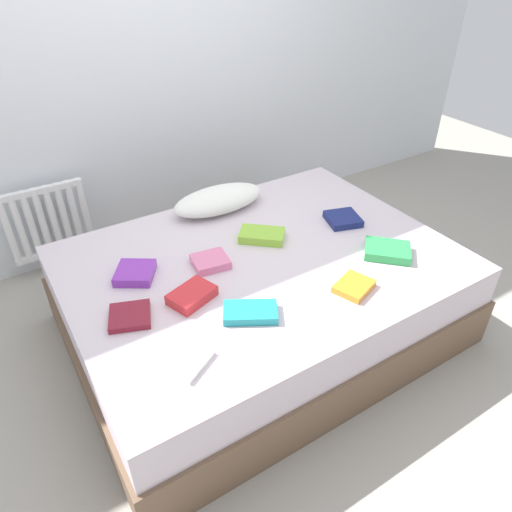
{
  "coord_description": "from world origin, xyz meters",
  "views": [
    {
      "loc": [
        -1.09,
        -1.68,
        1.9
      ],
      "look_at": [
        0.0,
        0.05,
        0.48
      ],
      "focal_mm": 32.95,
      "sensor_mm": 36.0,
      "label": 1
    }
  ],
  "objects_px": {
    "textbook_green": "(387,251)",
    "textbook_red": "(192,295)",
    "textbook_navy": "(343,219)",
    "textbook_teal": "(250,312)",
    "textbook_pink": "(210,262)",
    "textbook_maroon": "(130,316)",
    "radiator": "(48,222)",
    "textbook_white": "(184,360)",
    "textbook_purple": "(135,273)",
    "textbook_lime": "(262,235)",
    "textbook_orange": "(354,286)",
    "pillow": "(219,200)",
    "bed": "(261,295)"
  },
  "relations": [
    {
      "from": "textbook_navy",
      "to": "textbook_teal",
      "type": "bearing_deg",
      "value": -138.09
    },
    {
      "from": "textbook_pink",
      "to": "textbook_red",
      "type": "xyz_separation_m",
      "value": [
        -0.2,
        -0.2,
        0.0
      ]
    },
    {
      "from": "radiator",
      "to": "textbook_purple",
      "type": "distance_m",
      "value": 1.05
    },
    {
      "from": "textbook_red",
      "to": "textbook_teal",
      "type": "xyz_separation_m",
      "value": [
        0.17,
        -0.24,
        -0.01
      ]
    },
    {
      "from": "radiator",
      "to": "textbook_teal",
      "type": "xyz_separation_m",
      "value": [
        0.56,
        -1.55,
        0.14
      ]
    },
    {
      "from": "pillow",
      "to": "textbook_lime",
      "type": "xyz_separation_m",
      "value": [
        0.04,
        -0.42,
        -0.04
      ]
    },
    {
      "from": "radiator",
      "to": "textbook_red",
      "type": "distance_m",
      "value": 1.38
    },
    {
      "from": "radiator",
      "to": "textbook_white",
      "type": "xyz_separation_m",
      "value": [
        0.2,
        -1.64,
        0.13
      ]
    },
    {
      "from": "textbook_teal",
      "to": "textbook_red",
      "type": "bearing_deg",
      "value": 155.66
    },
    {
      "from": "textbook_teal",
      "to": "textbook_orange",
      "type": "xyz_separation_m",
      "value": [
        0.51,
        -0.1,
        -0.0
      ]
    },
    {
      "from": "textbook_navy",
      "to": "textbook_purple",
      "type": "distance_m",
      "value": 1.22
    },
    {
      "from": "textbook_pink",
      "to": "textbook_white",
      "type": "distance_m",
      "value": 0.65
    },
    {
      "from": "textbook_navy",
      "to": "textbook_lime",
      "type": "height_order",
      "value": "textbook_lime"
    },
    {
      "from": "pillow",
      "to": "textbook_orange",
      "type": "xyz_separation_m",
      "value": [
        0.17,
        -1.02,
        -0.05
      ]
    },
    {
      "from": "textbook_green",
      "to": "textbook_purple",
      "type": "height_order",
      "value": "textbook_green"
    },
    {
      "from": "pillow",
      "to": "textbook_purple",
      "type": "relative_size",
      "value": 3.13
    },
    {
      "from": "textbook_pink",
      "to": "textbook_teal",
      "type": "relative_size",
      "value": 0.73
    },
    {
      "from": "textbook_navy",
      "to": "textbook_orange",
      "type": "xyz_separation_m",
      "value": [
        -0.37,
        -0.51,
        -0.0
      ]
    },
    {
      "from": "radiator",
      "to": "textbook_pink",
      "type": "bearing_deg",
      "value": -62.41
    },
    {
      "from": "bed",
      "to": "textbook_red",
      "type": "height_order",
      "value": "textbook_red"
    },
    {
      "from": "pillow",
      "to": "textbook_white",
      "type": "height_order",
      "value": "pillow"
    },
    {
      "from": "textbook_pink",
      "to": "textbook_white",
      "type": "xyz_separation_m",
      "value": [
        -0.39,
        -0.52,
        -0.01
      ]
    },
    {
      "from": "textbook_green",
      "to": "textbook_red",
      "type": "bearing_deg",
      "value": -146.53
    },
    {
      "from": "textbook_navy",
      "to": "textbook_teal",
      "type": "relative_size",
      "value": 0.78
    },
    {
      "from": "pillow",
      "to": "textbook_white",
      "type": "xyz_separation_m",
      "value": [
        -0.7,
        -1.01,
        -0.06
      ]
    },
    {
      "from": "pillow",
      "to": "textbook_navy",
      "type": "relative_size",
      "value": 3.11
    },
    {
      "from": "textbook_green",
      "to": "textbook_purple",
      "type": "distance_m",
      "value": 1.3
    },
    {
      "from": "bed",
      "to": "textbook_green",
      "type": "distance_m",
      "value": 0.72
    },
    {
      "from": "pillow",
      "to": "textbook_lime",
      "type": "height_order",
      "value": "pillow"
    },
    {
      "from": "textbook_green",
      "to": "textbook_teal",
      "type": "bearing_deg",
      "value": -133.21
    },
    {
      "from": "textbook_red",
      "to": "textbook_maroon",
      "type": "xyz_separation_m",
      "value": [
        -0.29,
        0.03,
        -0.01
      ]
    },
    {
      "from": "textbook_lime",
      "to": "textbook_navy",
      "type": "bearing_deg",
      "value": 30.36
    },
    {
      "from": "textbook_orange",
      "to": "pillow",
      "type": "bearing_deg",
      "value": 79.81
    },
    {
      "from": "radiator",
      "to": "textbook_green",
      "type": "relative_size",
      "value": 2.21
    },
    {
      "from": "textbook_lime",
      "to": "textbook_orange",
      "type": "relative_size",
      "value": 1.33
    },
    {
      "from": "textbook_pink",
      "to": "textbook_teal",
      "type": "distance_m",
      "value": 0.43
    },
    {
      "from": "textbook_orange",
      "to": "textbook_lime",
      "type": "bearing_deg",
      "value": 82.52
    },
    {
      "from": "textbook_navy",
      "to": "textbook_lime",
      "type": "distance_m",
      "value": 0.51
    },
    {
      "from": "bed",
      "to": "textbook_red",
      "type": "distance_m",
      "value": 0.54
    },
    {
      "from": "textbook_red",
      "to": "textbook_teal",
      "type": "height_order",
      "value": "textbook_red"
    },
    {
      "from": "textbook_green",
      "to": "textbook_red",
      "type": "distance_m",
      "value": 1.05
    },
    {
      "from": "textbook_pink",
      "to": "textbook_purple",
      "type": "xyz_separation_m",
      "value": [
        -0.36,
        0.11,
        0.0
      ]
    },
    {
      "from": "textbook_navy",
      "to": "textbook_maroon",
      "type": "distance_m",
      "value": 1.35
    },
    {
      "from": "bed",
      "to": "textbook_orange",
      "type": "xyz_separation_m",
      "value": [
        0.23,
        -0.45,
        0.27
      ]
    },
    {
      "from": "textbook_navy",
      "to": "textbook_maroon",
      "type": "relative_size",
      "value": 1.05
    },
    {
      "from": "pillow",
      "to": "textbook_purple",
      "type": "bearing_deg",
      "value": -150.59
    },
    {
      "from": "textbook_green",
      "to": "textbook_teal",
      "type": "height_order",
      "value": "textbook_green"
    },
    {
      "from": "bed",
      "to": "textbook_green",
      "type": "height_order",
      "value": "textbook_green"
    },
    {
      "from": "textbook_white",
      "to": "textbook_maroon",
      "type": "bearing_deg",
      "value": 74.94
    },
    {
      "from": "bed",
      "to": "pillow",
      "type": "xyz_separation_m",
      "value": [
        0.06,
        0.57,
        0.32
      ]
    }
  ]
}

